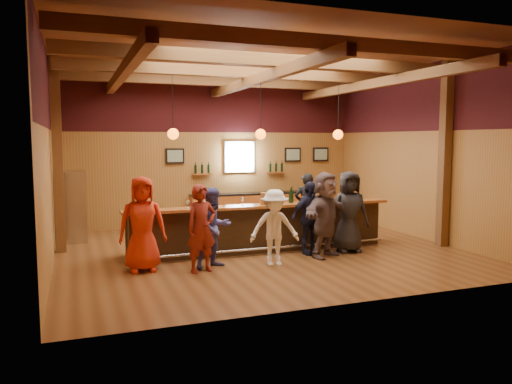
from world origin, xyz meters
The scene contains 27 objects.
room centered at (0.00, 0.06, 3.21)m, with size 9.04×9.00×4.52m.
bar_counter centered at (0.02, 0.15, 0.52)m, with size 6.30×1.07×1.11m.
back_bar_cabinet centered at (1.20, 3.72, 0.48)m, with size 4.00×0.52×0.95m.
window centered at (0.80, 3.95, 2.05)m, with size 0.95×0.09×0.95m.
framed_pictures centered at (1.67, 3.94, 2.10)m, with size 5.35×0.05×0.45m.
wine_shelves centered at (0.80, 3.88, 1.62)m, with size 3.00×0.18×0.30m.
pendant_lights centered at (0.00, 0.00, 2.71)m, with size 4.24×0.24×1.37m.
stainless_fridge centered at (-4.10, 2.60, 0.90)m, with size 0.70×0.70×1.80m, color silver.
customer_orange centered at (-2.80, -0.86, 0.94)m, with size 0.92×0.60×1.87m, color red.
customer_redvest centered at (-1.73, -1.31, 0.86)m, with size 0.63×0.41×1.72m, color maroon.
customer_denim centered at (-1.41, -1.08, 0.81)m, with size 0.79×0.62×1.63m, color #494D93.
customer_white centered at (-0.20, -1.34, 0.78)m, with size 1.01×0.58×1.57m, color white.
customer_navy centered at (0.92, -0.66, 0.82)m, with size 0.97×0.40×1.65m, color black.
customer_brown centered at (1.13, -1.04, 0.94)m, with size 1.75×0.56×1.89m, color #634F4F.
customer_dark centered at (1.88, -0.78, 0.93)m, with size 0.91×0.59×1.87m, color black.
bartender centered at (1.65, 0.97, 0.86)m, with size 0.63×0.41×1.72m, color black.
ice_bucket centered at (0.06, -0.18, 1.24)m, with size 0.25×0.25×0.27m, color brown.
bottle_a centered at (0.70, -0.12, 1.25)m, with size 0.08×0.08×0.35m.
bottle_b centered at (0.78, -0.02, 1.25)m, with size 0.08×0.08×0.37m.
glass_a centered at (-2.82, -0.21, 1.25)m, with size 0.08×0.08×0.19m.
glass_b centered at (-1.75, -0.24, 1.24)m, with size 0.08×0.08×0.19m.
glass_c centered at (-1.33, -0.09, 1.24)m, with size 0.08×0.08×0.18m.
glass_d centered at (-1.15, -0.27, 1.23)m, with size 0.07×0.07×0.16m.
glass_e centered at (-0.49, -0.15, 1.24)m, with size 0.08×0.08×0.18m.
glass_f centered at (0.98, -0.27, 1.23)m, with size 0.08×0.08×0.17m.
glass_g centered at (1.40, -0.10, 1.24)m, with size 0.08×0.08×0.18m.
glass_h centered at (1.81, -0.18, 1.23)m, with size 0.07×0.07×0.16m.
Camera 1 is at (-4.05, -10.66, 2.58)m, focal length 35.00 mm.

